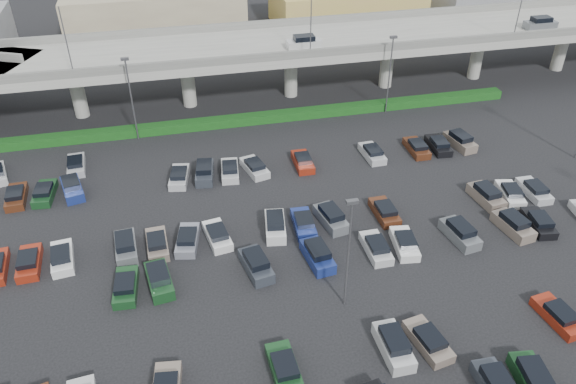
{
  "coord_description": "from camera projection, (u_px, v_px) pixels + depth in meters",
  "views": [
    {
      "loc": [
        -11.81,
        -38.61,
        33.27
      ],
      "look_at": [
        -1.48,
        5.83,
        2.0
      ],
      "focal_mm": 35.0,
      "sensor_mm": 36.0,
      "label": 1
    }
  ],
  "objects": [
    {
      "name": "hedge",
      "position": [
        265.0,
        118.0,
        71.81
      ],
      "size": [
        66.0,
        1.6,
        1.1
      ],
      "primitive_type": "cube",
      "color": "#103911",
      "rests_on": "ground"
    },
    {
      "name": "parked_cars",
      "position": [
        297.0,
        268.0,
        48.25
      ],
      "size": [
        63.22,
        41.71,
        1.67
      ],
      "color": "#163F1E",
      "rests_on": "ground"
    },
    {
      "name": "overpass",
      "position": [
        253.0,
        50.0,
        73.74
      ],
      "size": [
        150.0,
        13.0,
        15.8
      ],
      "color": "gray",
      "rests_on": "ground"
    },
    {
      "name": "ground",
      "position": [
        318.0,
        242.0,
        52.03
      ],
      "size": [
        280.0,
        280.0,
        0.0
      ],
      "primitive_type": "plane",
      "color": "black"
    },
    {
      "name": "distant_buildings",
      "position": [
        293.0,
        5.0,
        101.89
      ],
      "size": [
        138.0,
        24.0,
        9.0
      ],
      "color": "gray",
      "rests_on": "ground"
    },
    {
      "name": "light_poles",
      "position": [
        269.0,
        180.0,
        49.34
      ],
      "size": [
        66.9,
        48.38,
        10.3
      ],
      "color": "#515157",
      "rests_on": "ground"
    }
  ]
}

